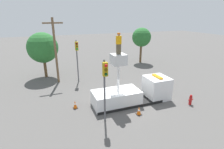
{
  "coord_description": "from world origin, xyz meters",
  "views": [
    {
      "loc": [
        -6.47,
        -13.22,
        7.88
      ],
      "look_at": [
        -1.86,
        -1.02,
        3.38
      ],
      "focal_mm": 28.0,
      "sensor_mm": 36.0,
      "label": 1
    }
  ],
  "objects_px": {
    "traffic_cone_rear": "(75,105)",
    "traffic_cone_curbside": "(139,111)",
    "worker": "(119,44)",
    "utility_pole": "(55,49)",
    "tree_right_bg": "(43,48)",
    "traffic_light_pole": "(105,79)",
    "traffic_light_across": "(77,53)",
    "fire_hydrant": "(191,100)",
    "bucket_truck": "(133,93)",
    "tree_left_bg": "(142,37)"
  },
  "relations": [
    {
      "from": "traffic_light_across",
      "to": "tree_right_bg",
      "type": "distance_m",
      "value": 4.97
    },
    {
      "from": "traffic_light_pole",
      "to": "traffic_light_across",
      "type": "xyz_separation_m",
      "value": [
        -0.37,
        9.23,
        0.1
      ]
    },
    {
      "from": "traffic_cone_curbside",
      "to": "tree_right_bg",
      "type": "relative_size",
      "value": 0.13
    },
    {
      "from": "traffic_light_pole",
      "to": "traffic_cone_curbside",
      "type": "height_order",
      "value": "traffic_light_pole"
    },
    {
      "from": "bucket_truck",
      "to": "traffic_light_across",
      "type": "relative_size",
      "value": 1.47
    },
    {
      "from": "tree_left_bg",
      "to": "utility_pole",
      "type": "bearing_deg",
      "value": -161.48
    },
    {
      "from": "traffic_cone_curbside",
      "to": "traffic_light_pole",
      "type": "bearing_deg",
      "value": 179.78
    },
    {
      "from": "worker",
      "to": "traffic_cone_rear",
      "type": "bearing_deg",
      "value": 169.43
    },
    {
      "from": "traffic_light_across",
      "to": "traffic_cone_curbside",
      "type": "relative_size",
      "value": 6.93
    },
    {
      "from": "bucket_truck",
      "to": "traffic_cone_curbside",
      "type": "relative_size",
      "value": 10.2
    },
    {
      "from": "fire_hydrant",
      "to": "traffic_cone_curbside",
      "type": "distance_m",
      "value": 5.27
    },
    {
      "from": "worker",
      "to": "tree_right_bg",
      "type": "bearing_deg",
      "value": 120.21
    },
    {
      "from": "tree_right_bg",
      "to": "utility_pole",
      "type": "height_order",
      "value": "utility_pole"
    },
    {
      "from": "fire_hydrant",
      "to": "worker",
      "type": "bearing_deg",
      "value": 159.43
    },
    {
      "from": "tree_left_bg",
      "to": "tree_right_bg",
      "type": "xyz_separation_m",
      "value": [
        -15.42,
        -2.2,
        -0.36
      ]
    },
    {
      "from": "traffic_light_across",
      "to": "tree_left_bg",
      "type": "height_order",
      "value": "tree_left_bg"
    },
    {
      "from": "traffic_cone_rear",
      "to": "utility_pole",
      "type": "height_order",
      "value": "utility_pole"
    },
    {
      "from": "worker",
      "to": "traffic_cone_rear",
      "type": "xyz_separation_m",
      "value": [
        -3.8,
        0.71,
        -5.26
      ]
    },
    {
      "from": "traffic_cone_rear",
      "to": "traffic_cone_curbside",
      "type": "height_order",
      "value": "traffic_cone_rear"
    },
    {
      "from": "bucket_truck",
      "to": "traffic_cone_curbside",
      "type": "bearing_deg",
      "value": -104.21
    },
    {
      "from": "traffic_light_across",
      "to": "utility_pole",
      "type": "relative_size",
      "value": 0.67
    },
    {
      "from": "tree_left_bg",
      "to": "traffic_cone_curbside",
      "type": "bearing_deg",
      "value": -119.78
    },
    {
      "from": "bucket_truck",
      "to": "tree_right_bg",
      "type": "bearing_deg",
      "value": 126.11
    },
    {
      "from": "traffic_cone_curbside",
      "to": "utility_pole",
      "type": "distance_m",
      "value": 12.09
    },
    {
      "from": "traffic_light_across",
      "to": "tree_right_bg",
      "type": "relative_size",
      "value": 0.87
    },
    {
      "from": "tree_right_bg",
      "to": "worker",
      "type": "bearing_deg",
      "value": -59.79
    },
    {
      "from": "traffic_cone_curbside",
      "to": "fire_hydrant",
      "type": "bearing_deg",
      "value": -1.63
    },
    {
      "from": "traffic_cone_rear",
      "to": "worker",
      "type": "bearing_deg",
      "value": -10.57
    },
    {
      "from": "bucket_truck",
      "to": "fire_hydrant",
      "type": "distance_m",
      "value": 5.28
    },
    {
      "from": "fire_hydrant",
      "to": "utility_pole",
      "type": "bearing_deg",
      "value": 136.87
    },
    {
      "from": "traffic_light_across",
      "to": "worker",
      "type": "bearing_deg",
      "value": -71.9
    },
    {
      "from": "traffic_cone_curbside",
      "to": "tree_left_bg",
      "type": "distance_m",
      "value": 17.42
    },
    {
      "from": "traffic_light_pole",
      "to": "tree_left_bg",
      "type": "relative_size",
      "value": 0.84
    },
    {
      "from": "traffic_light_pole",
      "to": "fire_hydrant",
      "type": "xyz_separation_m",
      "value": [
        8.17,
        -0.16,
        -3.02
      ]
    },
    {
      "from": "traffic_cone_rear",
      "to": "tree_left_bg",
      "type": "xyz_separation_m",
      "value": [
        13.2,
        11.84,
        3.89
      ]
    },
    {
      "from": "worker",
      "to": "traffic_cone_curbside",
      "type": "bearing_deg",
      "value": -66.11
    },
    {
      "from": "tree_left_bg",
      "to": "utility_pole",
      "type": "relative_size",
      "value": 0.77
    },
    {
      "from": "bucket_truck",
      "to": "traffic_cone_rear",
      "type": "distance_m",
      "value": 5.4
    },
    {
      "from": "traffic_light_across",
      "to": "traffic_cone_rear",
      "type": "relative_size",
      "value": 6.78
    },
    {
      "from": "utility_pole",
      "to": "tree_right_bg",
      "type": "bearing_deg",
      "value": 119.01
    },
    {
      "from": "traffic_light_pole",
      "to": "utility_pole",
      "type": "relative_size",
      "value": 0.65
    },
    {
      "from": "traffic_light_across",
      "to": "fire_hydrant",
      "type": "relative_size",
      "value": 5.17
    },
    {
      "from": "fire_hydrant",
      "to": "tree_left_bg",
      "type": "bearing_deg",
      "value": 77.98
    },
    {
      "from": "worker",
      "to": "traffic_cone_rear",
      "type": "height_order",
      "value": "worker"
    },
    {
      "from": "traffic_light_across",
      "to": "traffic_cone_curbside",
      "type": "height_order",
      "value": "traffic_light_across"
    },
    {
      "from": "fire_hydrant",
      "to": "traffic_light_across",
      "type": "bearing_deg",
      "value": 132.27
    },
    {
      "from": "traffic_light_across",
      "to": "utility_pole",
      "type": "height_order",
      "value": "utility_pole"
    },
    {
      "from": "traffic_light_pole",
      "to": "traffic_cone_curbside",
      "type": "distance_m",
      "value": 4.28
    },
    {
      "from": "traffic_cone_rear",
      "to": "traffic_cone_curbside",
      "type": "distance_m",
      "value": 5.58
    },
    {
      "from": "worker",
      "to": "utility_pole",
      "type": "xyz_separation_m",
      "value": [
        -4.64,
        7.84,
        -1.5
      ]
    }
  ]
}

